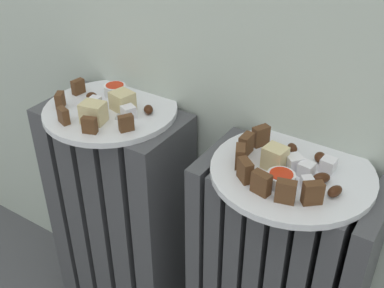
{
  "coord_description": "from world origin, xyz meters",
  "views": [
    {
      "loc": [
        0.42,
        -0.36,
        1.12
      ],
      "look_at": [
        0.0,
        0.28,
        0.63
      ],
      "focal_mm": 44.34,
      "sensor_mm": 36.0,
      "label": 1
    }
  ],
  "objects_px": {
    "jam_bowl_left": "(115,89)",
    "jam_bowl_right": "(281,178)",
    "plate_right": "(292,172)",
    "plate_left": "(111,110)",
    "fork": "(125,105)",
    "radiator_left": "(123,227)"
  },
  "relations": [
    {
      "from": "jam_bowl_left",
      "to": "jam_bowl_right",
      "type": "height_order",
      "value": "jam_bowl_left"
    },
    {
      "from": "plate_right",
      "to": "jam_bowl_left",
      "type": "relative_size",
      "value": 5.93
    },
    {
      "from": "plate_right",
      "to": "jam_bowl_left",
      "type": "bearing_deg",
      "value": 173.37
    },
    {
      "from": "plate_right",
      "to": "jam_bowl_right",
      "type": "bearing_deg",
      "value": -90.49
    },
    {
      "from": "jam_bowl_left",
      "to": "jam_bowl_right",
      "type": "relative_size",
      "value": 1.02
    },
    {
      "from": "plate_left",
      "to": "jam_bowl_left",
      "type": "height_order",
      "value": "jam_bowl_left"
    },
    {
      "from": "plate_right",
      "to": "jam_bowl_right",
      "type": "relative_size",
      "value": 6.06
    },
    {
      "from": "plate_right",
      "to": "jam_bowl_right",
      "type": "xyz_separation_m",
      "value": [
        -0.0,
        -0.05,
        0.02
      ]
    },
    {
      "from": "jam_bowl_right",
      "to": "fork",
      "type": "xyz_separation_m",
      "value": [
        -0.39,
        0.07,
        -0.01
      ]
    },
    {
      "from": "radiator_left",
      "to": "jam_bowl_right",
      "type": "height_order",
      "value": "jam_bowl_right"
    },
    {
      "from": "radiator_left",
      "to": "plate_left",
      "type": "bearing_deg",
      "value": 0.0
    },
    {
      "from": "plate_left",
      "to": "plate_right",
      "type": "bearing_deg",
      "value": 0.0
    },
    {
      "from": "radiator_left",
      "to": "plate_right",
      "type": "distance_m",
      "value": 0.52
    },
    {
      "from": "radiator_left",
      "to": "fork",
      "type": "xyz_separation_m",
      "value": [
        0.02,
        0.02,
        0.34
      ]
    },
    {
      "from": "jam_bowl_left",
      "to": "plate_left",
      "type": "bearing_deg",
      "value": -60.25
    },
    {
      "from": "radiator_left",
      "to": "jam_bowl_right",
      "type": "relative_size",
      "value": 13.68
    },
    {
      "from": "plate_left",
      "to": "fork",
      "type": "distance_m",
      "value": 0.03
    },
    {
      "from": "plate_right",
      "to": "plate_left",
      "type": "bearing_deg",
      "value": 180.0
    },
    {
      "from": "jam_bowl_right",
      "to": "jam_bowl_left",
      "type": "bearing_deg",
      "value": 166.95
    },
    {
      "from": "plate_left",
      "to": "fork",
      "type": "bearing_deg",
      "value": 49.01
    },
    {
      "from": "fork",
      "to": "radiator_left",
      "type": "bearing_deg",
      "value": -130.99
    },
    {
      "from": "fork",
      "to": "jam_bowl_left",
      "type": "bearing_deg",
      "value": 151.8
    }
  ]
}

